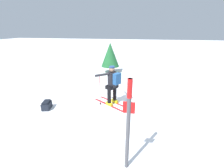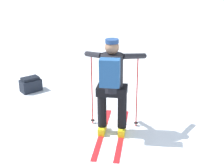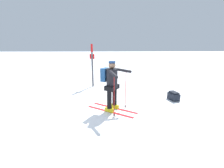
{
  "view_description": "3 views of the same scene",
  "coord_description": "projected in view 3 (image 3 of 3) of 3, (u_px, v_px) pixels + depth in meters",
  "views": [
    {
      "loc": [
        0.58,
        -5.62,
        2.98
      ],
      "look_at": [
        -0.49,
        -0.13,
        0.9
      ],
      "focal_mm": 24.0,
      "sensor_mm": 36.0,
      "label": 1
    },
    {
      "loc": [
        3.7,
        -2.07,
        2.71
      ],
      "look_at": [
        -0.49,
        -0.13,
        0.9
      ],
      "focal_mm": 50.0,
      "sensor_mm": 36.0,
      "label": 2
    },
    {
      "loc": [
        -0.37,
        4.46,
        2.13
      ],
      "look_at": [
        -0.49,
        -0.13,
        0.9
      ],
      "focal_mm": 24.0,
      "sensor_mm": 36.0,
      "label": 3
    }
  ],
  "objects": [
    {
      "name": "ground_plane",
      "position": [
        97.0,
        112.0,
        4.85
      ],
      "size": [
        80.0,
        80.0,
        0.0
      ],
      "primitive_type": "plane",
      "color": "white"
    },
    {
      "name": "skier",
      "position": [
        111.0,
        83.0,
        4.76
      ],
      "size": [
        1.66,
        1.3,
        1.62
      ],
      "color": "red",
      "rests_on": "ground_plane"
    },
    {
      "name": "trail_marker",
      "position": [
        92.0,
        62.0,
        7.45
      ],
      "size": [
        0.24,
        0.1,
        2.13
      ],
      "color": "#4C4C51",
      "rests_on": "ground_plane"
    },
    {
      "name": "dropped_backpack",
      "position": [
        174.0,
        96.0,
        5.86
      ],
      "size": [
        0.37,
        0.49,
        0.33
      ],
      "color": "black",
      "rests_on": "ground_plane"
    }
  ]
}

